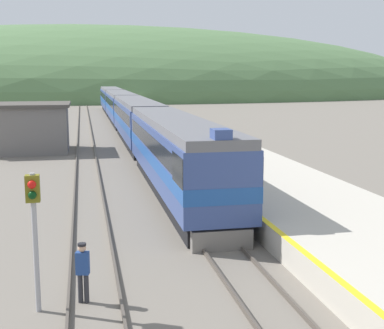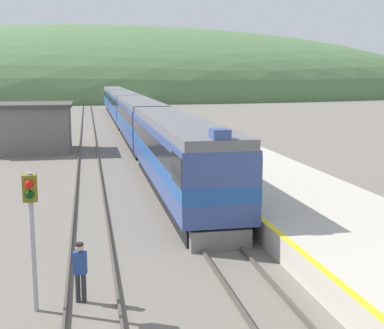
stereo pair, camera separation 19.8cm
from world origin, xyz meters
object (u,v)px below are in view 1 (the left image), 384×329
object	(u,v)px
signal_post_siding	(34,213)
track_worker	(83,269)
express_train_lead_car	(177,153)
carriage_third	(120,106)
carriage_second	(137,120)
carriage_fourth	(111,99)

from	to	relation	value
signal_post_siding	track_worker	size ratio (longest dim) A/B	2.20
express_train_lead_car	carriage_third	xyz separation A→B (m)	(0.00, 41.89, -0.01)
carriage_third	signal_post_siding	bearing A→B (deg)	-96.33
carriage_second	track_worker	distance (m)	34.26
express_train_lead_car	carriage_second	world-z (taller)	express_train_lead_car
express_train_lead_car	carriage_second	size ratio (longest dim) A/B	0.98
express_train_lead_car	track_worker	xyz separation A→B (m)	(-4.93, -12.93, -1.23)
carriage_second	signal_post_siding	size ratio (longest dim) A/B	5.29
carriage_second	carriage_fourth	xyz separation A→B (m)	(0.00, 41.90, 0.00)
carriage_second	carriage_third	bearing A→B (deg)	90.00
track_worker	express_train_lead_car	bearing A→B (deg)	69.14
express_train_lead_car	carriage_fourth	xyz separation A→B (m)	(0.00, 62.84, -0.01)
signal_post_siding	carriage_second	bearing A→B (deg)	79.86
express_train_lead_car	carriage_third	size ratio (longest dim) A/B	0.98
carriage_fourth	carriage_third	bearing A→B (deg)	-90.00
carriage_fourth	track_worker	distance (m)	75.95
express_train_lead_car	track_worker	world-z (taller)	express_train_lead_car
carriage_second	signal_post_siding	distance (m)	34.78
express_train_lead_car	track_worker	distance (m)	13.90
carriage_third	carriage_fourth	world-z (taller)	same
express_train_lead_car	track_worker	size ratio (longest dim) A/B	11.37
express_train_lead_car	signal_post_siding	distance (m)	14.64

